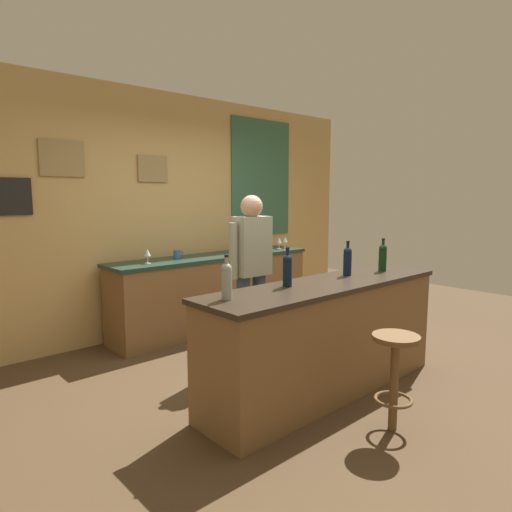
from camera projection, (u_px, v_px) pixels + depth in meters
name	position (u px, v px, depth m)	size (l,w,h in m)	color
ground_plane	(290.00, 376.00, 4.06)	(10.00, 10.00, 0.00)	#4C3823
back_wall	(169.00, 212.00, 5.38)	(6.00, 0.09, 2.80)	tan
bar_counter	(325.00, 337.00, 3.70)	(2.36, 0.60, 0.92)	brown
side_counter	(214.00, 292.00, 5.48)	(2.64, 0.56, 0.90)	brown
bartender	(251.00, 267.00, 4.31)	(0.52, 0.21, 1.62)	#384766
bar_stool	(395.00, 366.00, 3.08)	(0.32, 0.32, 0.68)	brown
wine_bottle_a	(227.00, 280.00, 3.03)	(0.07, 0.07, 0.31)	#999E99
wine_bottle_b	(287.00, 269.00, 3.46)	(0.07, 0.07, 0.31)	black
wine_bottle_c	(347.00, 260.00, 3.94)	(0.07, 0.07, 0.31)	black
wine_bottle_d	(383.00, 257.00, 4.17)	(0.07, 0.07, 0.31)	black
wine_glass_a	(148.00, 253.00, 4.76)	(0.07, 0.07, 0.16)	silver
wine_glass_b	(253.00, 243.00, 5.78)	(0.07, 0.07, 0.16)	silver
wine_glass_c	(279.00, 241.00, 6.03)	(0.07, 0.07, 0.16)	silver
wine_glass_d	(285.00, 240.00, 6.15)	(0.07, 0.07, 0.16)	silver
coffee_mug	(177.00, 254.00, 5.14)	(0.12, 0.08, 0.09)	#336699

